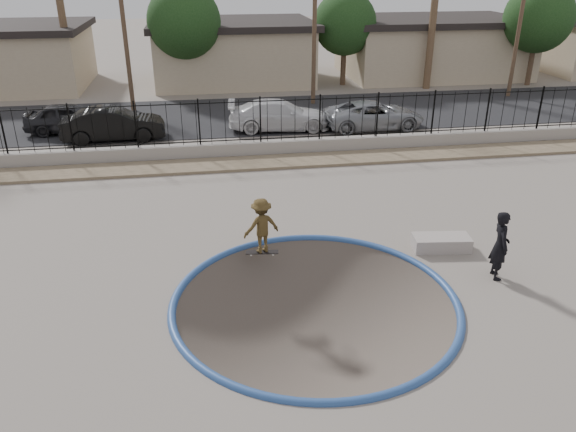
# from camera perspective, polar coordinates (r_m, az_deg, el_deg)

# --- Properties ---
(ground) EXTENTS (120.00, 120.00, 2.20)m
(ground) POSITION_cam_1_polar(r_m,az_deg,el_deg) (25.84, -3.14, 5.05)
(ground) COLOR gray
(ground) RESTS_ON ground
(bowl_pit) EXTENTS (6.84, 6.84, 1.80)m
(bowl_pit) POSITION_cam_1_polar(r_m,az_deg,el_deg) (13.75, 2.76, -8.71)
(bowl_pit) COLOR #453D35
(bowl_pit) RESTS_ON ground
(coping_ring) EXTENTS (7.04, 7.04, 0.20)m
(coping_ring) POSITION_cam_1_polar(r_m,az_deg,el_deg) (13.75, 2.76, -8.71)
(coping_ring) COLOR #2B4C8B
(coping_ring) RESTS_ON ground
(rock_strip) EXTENTS (42.00, 1.60, 0.11)m
(rock_strip) POSITION_cam_1_polar(r_m,az_deg,el_deg) (22.83, -2.43, 5.46)
(rock_strip) COLOR #8E775D
(rock_strip) RESTS_ON ground
(retaining_wall) EXTENTS (42.00, 0.45, 0.60)m
(retaining_wall) POSITION_cam_1_polar(r_m,az_deg,el_deg) (23.79, -2.76, 6.87)
(retaining_wall) COLOR gray
(retaining_wall) RESTS_ON ground
(fence) EXTENTS (40.00, 0.04, 1.80)m
(fence) POSITION_cam_1_polar(r_m,az_deg,el_deg) (23.45, -2.82, 9.67)
(fence) COLOR black
(fence) RESTS_ON retaining_wall
(street) EXTENTS (90.00, 8.00, 0.04)m
(street) POSITION_cam_1_polar(r_m,az_deg,el_deg) (30.28, -4.24, 10.18)
(street) COLOR black
(street) RESTS_ON ground
(house_center) EXTENTS (10.60, 8.60, 3.90)m
(house_center) POSITION_cam_1_polar(r_m,az_deg,el_deg) (39.20, -5.66, 16.37)
(house_center) COLOR tan
(house_center) RESTS_ON ground
(house_east) EXTENTS (12.60, 8.60, 3.90)m
(house_east) POSITION_cam_1_polar(r_m,az_deg,el_deg) (42.44, 14.38, 16.39)
(house_east) COLOR tan
(house_east) RESTS_ON ground
(utility_pole_left) EXTENTS (1.70, 0.24, 9.00)m
(utility_pole_left) POSITION_cam_1_polar(r_m,az_deg,el_deg) (31.55, -16.40, 18.55)
(utility_pole_left) COLOR #473323
(utility_pole_left) RESTS_ON ground
(utility_pole_mid) EXTENTS (1.70, 0.24, 9.50)m
(utility_pole_mid) POSITION_cam_1_polar(r_m,az_deg,el_deg) (31.99, 2.73, 19.98)
(utility_pole_mid) COLOR #473323
(utility_pole_mid) RESTS_ON ground
(utility_pole_right) EXTENTS (1.70, 0.24, 9.00)m
(utility_pole_right) POSITION_cam_1_polar(r_m,az_deg,el_deg) (36.38, 22.62, 18.42)
(utility_pole_right) COLOR #473323
(utility_pole_right) RESTS_ON ground
(street_tree_left) EXTENTS (4.32, 4.32, 6.36)m
(street_tree_left) POSITION_cam_1_polar(r_m,az_deg,el_deg) (35.38, -10.52, 18.83)
(street_tree_left) COLOR #473323
(street_tree_left) RESTS_ON ground
(street_tree_mid) EXTENTS (3.96, 3.96, 5.83)m
(street_tree_mid) POSITION_cam_1_polar(r_m,az_deg,el_deg) (37.62, 5.80, 18.88)
(street_tree_mid) COLOR #473323
(street_tree_mid) RESTS_ON ground
(street_tree_right) EXTENTS (4.32, 4.32, 6.36)m
(street_tree_right) POSITION_cam_1_polar(r_m,az_deg,el_deg) (40.53, 24.12, 17.91)
(street_tree_right) COLOR #473323
(street_tree_right) RESTS_ON ground
(skater) EXTENTS (1.15, 0.87, 1.59)m
(skater) POSITION_cam_1_polar(r_m,az_deg,el_deg) (15.46, -2.70, -1.32)
(skater) COLOR brown
(skater) RESTS_ON ground
(skateboard) EXTENTS (0.93, 0.34, 0.08)m
(skateboard) POSITION_cam_1_polar(r_m,az_deg,el_deg) (15.79, -2.65, -3.70)
(skateboard) COLOR black
(skateboard) RESTS_ON ground
(videographer) EXTENTS (0.55, 0.74, 1.85)m
(videographer) POSITION_cam_1_polar(r_m,az_deg,el_deg) (15.28, 20.75, -2.80)
(videographer) COLOR black
(videographer) RESTS_ON ground
(concrete_ledge) EXTENTS (1.67, 0.89, 0.40)m
(concrete_ledge) POSITION_cam_1_polar(r_m,az_deg,el_deg) (16.57, 15.30, -2.64)
(concrete_ledge) COLOR #A29690
(concrete_ledge) RESTS_ON ground
(car_a) EXTENTS (4.23, 1.93, 1.41)m
(car_a) POSITION_cam_1_polar(r_m,az_deg,el_deg) (28.70, -21.21, 9.27)
(car_a) COLOR black
(car_a) RESTS_ON street
(car_b) EXTENTS (4.60, 1.84, 1.49)m
(car_b) POSITION_cam_1_polar(r_m,az_deg,el_deg) (26.78, -17.32, 8.90)
(car_b) COLOR black
(car_b) RESTS_ON street
(car_c) EXTENTS (5.01, 2.34, 1.42)m
(car_c) POSITION_cam_1_polar(r_m,az_deg,el_deg) (27.33, -0.87, 10.23)
(car_c) COLOR silver
(car_c) RESTS_ON street
(car_d) EXTENTS (4.86, 2.39, 1.33)m
(car_d) POSITION_cam_1_polar(r_m,az_deg,el_deg) (27.80, 8.74, 10.10)
(car_d) COLOR gray
(car_d) RESTS_ON street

